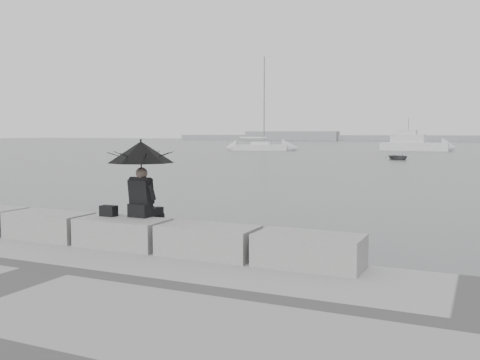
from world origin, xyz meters
The scene contains 11 objects.
ground centered at (0.00, 0.00, 0.00)m, with size 360.00×360.00×0.00m, color #4E5154.
stone_block_left centered at (-1.70, -0.45, 0.75)m, with size 1.60×0.80×0.50m, color gray.
stone_block_centre centered at (0.00, -0.45, 0.75)m, with size 1.60×0.80×0.50m, color gray.
stone_block_right centered at (1.70, -0.45, 0.75)m, with size 1.60×0.80×0.50m, color gray.
stone_block_far_right centered at (3.40, -0.45, 0.75)m, with size 1.60×0.80×0.50m, color gray.
seated_person centered at (0.17, -0.11, 2.01)m, with size 1.21×1.21×1.39m.
bag centered at (-0.40, -0.32, 1.10)m, with size 0.30×0.17×0.19m, color black.
distant_landmass centered at (-8.14, 154.51, 0.90)m, with size 180.00×8.00×2.80m.
sailboat_left centered at (-22.49, 60.33, 0.53)m, with size 7.73×4.31×12.90m.
motor_cruiser centered at (-3.04, 68.27, 0.89)m, with size 8.95×3.08×4.50m.
dinghy centered at (-1.48, 42.76, 0.24)m, with size 2.89×1.22×0.49m, color slate.
Camera 1 is at (5.73, -7.99, 2.51)m, focal length 40.00 mm.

